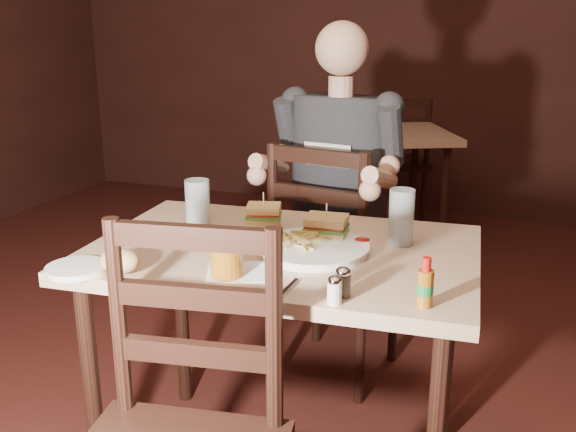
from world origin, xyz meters
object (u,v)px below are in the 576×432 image
(hot_sauce, at_px, (426,282))
(main_table, at_px, (282,276))
(glass_right, at_px, (401,217))
(bg_table, at_px, (379,144))
(chair_far, at_px, (338,260))
(syrup_dispenser, at_px, (227,256))
(side_plate, at_px, (76,270))
(dinner_plate, at_px, (313,250))
(bg_chair_far, at_px, (395,162))
(bg_chair_near, at_px, (356,206))
(diner, at_px, (335,146))
(glass_left, at_px, (198,202))

(hot_sauce, bearing_deg, main_table, 148.82)
(glass_right, bearing_deg, hot_sauce, -72.45)
(bg_table, relative_size, chair_far, 1.09)
(syrup_dispenser, height_order, side_plate, syrup_dispenser)
(dinner_plate, xyz_separation_m, hot_sauce, (0.35, -0.26, 0.05))
(bg_chair_far, bearing_deg, hot_sauce, 79.00)
(bg_table, xyz_separation_m, side_plate, (-0.27, -2.55, 0.10))
(main_table, height_order, bg_chair_near, bg_chair_near)
(dinner_plate, relative_size, glass_right, 1.88)
(bg_table, xyz_separation_m, bg_chair_far, (0.00, 0.55, -0.22))
(chair_far, bearing_deg, side_plate, 76.92)
(main_table, relative_size, chair_far, 1.18)
(chair_far, height_order, hot_sauce, chair_far)
(dinner_plate, bearing_deg, glass_right, 35.04)
(bg_chair_far, distance_m, side_plate, 3.13)
(side_plate, bearing_deg, bg_chair_far, 85.03)
(hot_sauce, distance_m, syrup_dispenser, 0.50)
(bg_chair_near, bearing_deg, chair_far, -83.20)
(diner, relative_size, glass_right, 5.40)
(bg_table, height_order, glass_left, glass_left)
(diner, height_order, hot_sauce, diner)
(dinner_plate, xyz_separation_m, glass_right, (0.22, 0.15, 0.07))
(bg_chair_near, xyz_separation_m, side_plate, (-0.27, -2.00, 0.34))
(syrup_dispenser, bearing_deg, hot_sauce, -4.83)
(main_table, relative_size, bg_chair_far, 1.25)
(bg_chair_near, bearing_deg, bg_table, 87.39)
(bg_chair_near, relative_size, side_plate, 5.69)
(glass_left, bearing_deg, bg_table, 85.51)
(glass_right, height_order, syrup_dispenser, glass_right)
(chair_far, xyz_separation_m, hot_sauce, (0.46, -0.95, 0.34))
(bg_chair_near, height_order, side_plate, bg_chair_near)
(glass_left, distance_m, hot_sauce, 0.87)
(bg_table, relative_size, glass_right, 6.37)
(main_table, bearing_deg, chair_far, 91.03)
(main_table, height_order, bg_chair_far, bg_chair_far)
(bg_chair_near, bearing_deg, glass_right, -74.49)
(chair_far, distance_m, hot_sauce, 1.11)
(glass_left, xyz_separation_m, hot_sauce, (0.78, -0.39, -0.01))
(hot_sauce, height_order, side_plate, hot_sauce)
(syrup_dispenser, bearing_deg, bg_table, 89.17)
(main_table, bearing_deg, hot_sauce, -31.18)
(chair_far, xyz_separation_m, glass_right, (0.33, -0.53, 0.37))
(bg_chair_far, relative_size, bg_chair_near, 1.06)
(glass_right, bearing_deg, diner, 124.64)
(bg_table, height_order, glass_right, glass_right)
(bg_chair_near, xyz_separation_m, syrup_dispenser, (0.12, -1.90, 0.39))
(chair_far, distance_m, glass_right, 0.73)
(main_table, height_order, glass_left, glass_left)
(bg_table, height_order, bg_chair_near, bg_chair_near)
(bg_chair_near, distance_m, glass_right, 1.63)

